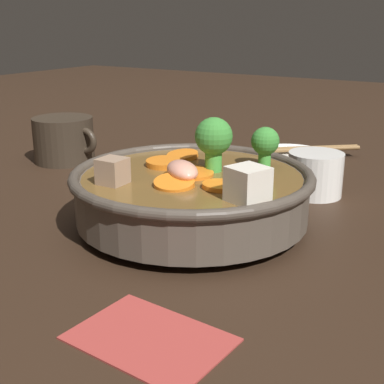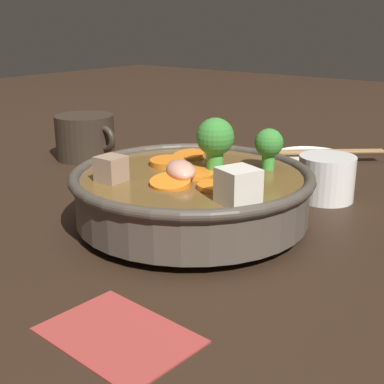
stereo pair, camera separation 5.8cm
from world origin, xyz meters
name	(u,v)px [view 1 (the left image)]	position (x,y,z in m)	size (l,w,h in m)	color
ground_plane	(192,225)	(0.00, 0.00, 0.00)	(3.00, 3.00, 0.00)	black
stirfry_bowl	(193,190)	(0.00, 0.00, 0.04)	(0.26, 0.26, 0.12)	#51473D
side_saucer	(291,155)	(-0.02, 0.33, 0.01)	(0.12, 0.12, 0.01)	white
tea_cup	(315,174)	(0.08, 0.17, 0.03)	(0.07, 0.07, 0.06)	white
dark_mug	(64,140)	(-0.32, 0.13, 0.04)	(0.11, 0.09, 0.07)	#33281E
napkin	(150,338)	(0.09, -0.20, 0.00)	(0.11, 0.08, 0.00)	#A33833
chopsticks_pair	(291,149)	(-0.02, 0.33, 0.02)	(0.18, 0.16, 0.01)	olive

